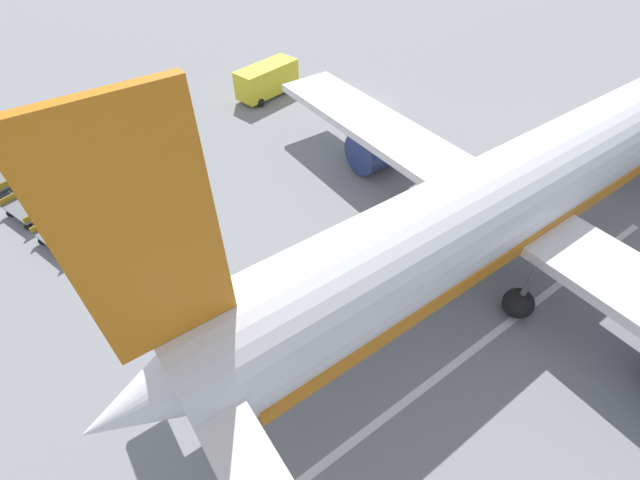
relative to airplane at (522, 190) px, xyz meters
The scene contains 12 objects.
ground_plane 16.88m from the airplane, 159.98° to the left, with size 500.00×500.00×0.00m, color gray.
airplane is the anchor object (origin of this frame).
service_van 21.14m from the airplane, behind, with size 2.71×5.13×2.30m.
baggage_dolly_row_near_col_b 24.62m from the airplane, 138.13° to the right, with size 3.33×2.12×0.92m.
baggage_dolly_row_near_col_c 21.84m from the airplane, 133.18° to the right, with size 3.32×2.07×0.92m.
baggage_dolly_row_mid_a_col_a 26.97m from the airplane, 146.30° to the right, with size 3.31×1.98×0.92m.
baggage_dolly_row_mid_a_col_b 23.67m from the airplane, 143.32° to the right, with size 3.32×2.03×0.92m.
baggage_dolly_row_mid_a_col_c 20.25m from the airplane, 138.32° to the right, with size 3.32×2.07×0.92m.
baggage_dolly_row_mid_b_col_a 26.27m from the airplane, 151.30° to the right, with size 3.33×2.16×0.92m.
baggage_dolly_row_mid_b_col_b 22.82m from the airplane, 148.21° to the right, with size 3.33×2.18×0.92m.
baggage_dolly_row_mid_b_col_c 19.43m from the airplane, 144.01° to the right, with size 3.32×2.01×0.92m.
stand_guidance_stripe 8.78m from the airplane, 74.08° to the right, with size 3.94×28.85×0.01m.
Camera 1 is at (20.54, -22.31, 15.05)m, focal length 24.00 mm.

